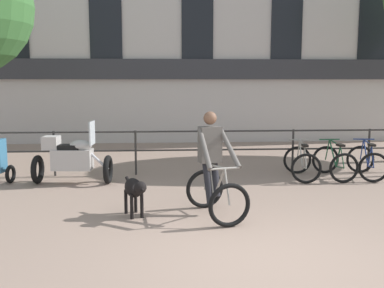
{
  "coord_description": "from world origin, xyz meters",
  "views": [
    {
      "loc": [
        -1.24,
        -5.25,
        2.2
      ],
      "look_at": [
        -0.71,
        2.86,
        1.05
      ],
      "focal_mm": 42.0,
      "sensor_mm": 36.0,
      "label": 1
    }
  ],
  "objects_px": {
    "cyclist_with_bike": "(213,169)",
    "parked_bicycle_mid_right": "(367,162)",
    "dog": "(135,189)",
    "parked_motorcycle": "(72,158)",
    "parked_bicycle_mid_left": "(334,162)",
    "parked_bicycle_near_lamp": "(302,163)"
  },
  "relations": [
    {
      "from": "cyclist_with_bike",
      "to": "parked_motorcycle",
      "type": "xyz_separation_m",
      "value": [
        -2.77,
        2.44,
        -0.2
      ]
    },
    {
      "from": "dog",
      "to": "parked_bicycle_mid_left",
      "type": "xyz_separation_m",
      "value": [
        4.35,
        2.66,
        -0.1
      ]
    },
    {
      "from": "parked_bicycle_near_lamp",
      "to": "parked_bicycle_mid_left",
      "type": "relative_size",
      "value": 1.05
    },
    {
      "from": "parked_bicycle_mid_left",
      "to": "parked_motorcycle",
      "type": "bearing_deg",
      "value": 0.58
    },
    {
      "from": "dog",
      "to": "parked_bicycle_near_lamp",
      "type": "relative_size",
      "value": 0.75
    },
    {
      "from": "cyclist_with_bike",
      "to": "parked_bicycle_mid_right",
      "type": "height_order",
      "value": "cyclist_with_bike"
    },
    {
      "from": "dog",
      "to": "parked_bicycle_mid_right",
      "type": "relative_size",
      "value": 0.73
    },
    {
      "from": "dog",
      "to": "parked_bicycle_mid_right",
      "type": "xyz_separation_m",
      "value": [
        5.11,
        2.66,
        -0.1
      ]
    },
    {
      "from": "parked_motorcycle",
      "to": "parked_bicycle_mid_left",
      "type": "height_order",
      "value": "parked_motorcycle"
    },
    {
      "from": "parked_bicycle_mid_right",
      "to": "cyclist_with_bike",
      "type": "bearing_deg",
      "value": 43.53
    },
    {
      "from": "cyclist_with_bike",
      "to": "dog",
      "type": "relative_size",
      "value": 1.93
    },
    {
      "from": "cyclist_with_bike",
      "to": "parked_bicycle_mid_right",
      "type": "relative_size",
      "value": 1.42
    },
    {
      "from": "parked_motorcycle",
      "to": "cyclist_with_bike",
      "type": "bearing_deg",
      "value": -126.97
    },
    {
      "from": "cyclist_with_bike",
      "to": "dog",
      "type": "xyz_separation_m",
      "value": [
        -1.28,
        -0.04,
        -0.3
      ]
    },
    {
      "from": "dog",
      "to": "parked_motorcycle",
      "type": "height_order",
      "value": "parked_motorcycle"
    },
    {
      "from": "parked_bicycle_mid_left",
      "to": "parked_bicycle_mid_right",
      "type": "distance_m",
      "value": 0.76
    },
    {
      "from": "cyclist_with_bike",
      "to": "dog",
      "type": "bearing_deg",
      "value": 167.33
    },
    {
      "from": "parked_bicycle_mid_right",
      "to": "parked_bicycle_mid_left",
      "type": "bearing_deg",
      "value": 9.06
    },
    {
      "from": "cyclist_with_bike",
      "to": "parked_bicycle_near_lamp",
      "type": "distance_m",
      "value": 3.52
    },
    {
      "from": "parked_motorcycle",
      "to": "parked_bicycle_near_lamp",
      "type": "height_order",
      "value": "parked_motorcycle"
    },
    {
      "from": "parked_bicycle_mid_left",
      "to": "parked_bicycle_near_lamp",
      "type": "bearing_deg",
      "value": -1.27
    },
    {
      "from": "dog",
      "to": "parked_bicycle_near_lamp",
      "type": "xyz_separation_m",
      "value": [
        3.59,
        2.66,
        -0.1
      ]
    }
  ]
}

